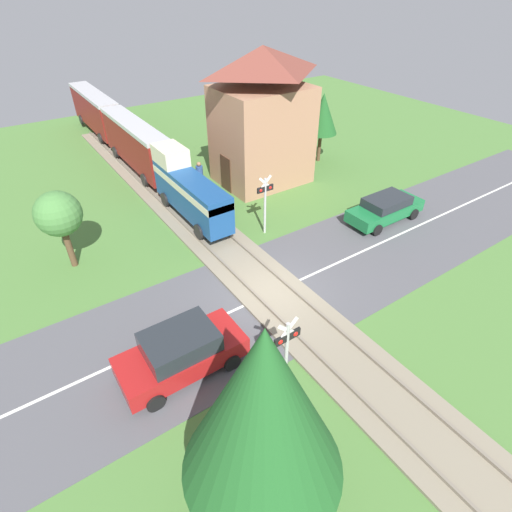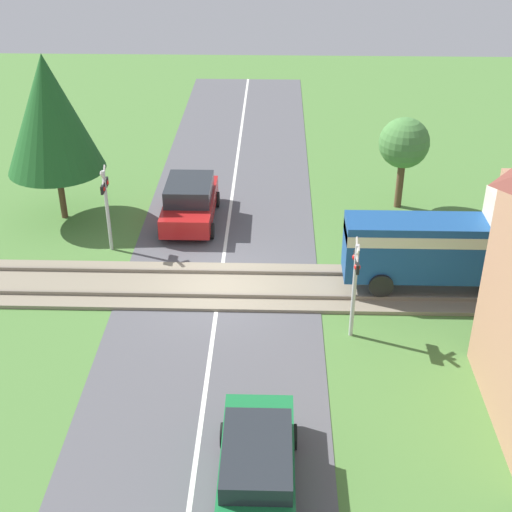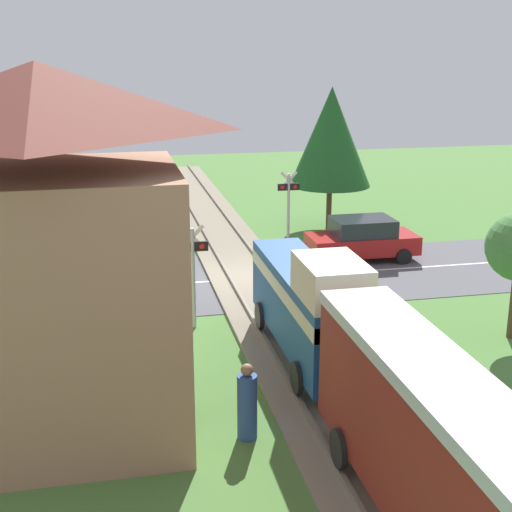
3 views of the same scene
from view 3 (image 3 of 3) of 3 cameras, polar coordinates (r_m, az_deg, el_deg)
ground_plane at (r=25.13m, az=-0.56°, el=-1.88°), size 60.00×60.00×0.00m
road_surface at (r=25.12m, az=-0.56°, el=-1.85°), size 48.00×6.40×0.02m
track_bed at (r=25.11m, az=-0.56°, el=-1.73°), size 2.80×48.00×0.24m
car_near_crossing at (r=27.47m, az=8.48°, el=1.39°), size 4.13×1.99×1.64m
crossing_signal_west_approach at (r=28.91m, az=2.62°, el=4.64°), size 0.90×0.18×3.10m
crossing_signal_east_approach at (r=20.39m, az=-5.08°, el=-0.50°), size 0.90×0.18×3.10m
station_building at (r=14.79m, az=-16.06°, el=-0.66°), size 5.54×4.45×7.67m
pedestrian_by_station at (r=15.10m, az=-0.71°, el=-11.79°), size 0.42×0.42×1.69m
tree_beyond_track at (r=31.45m, az=6.02°, el=9.46°), size 3.56×3.56×6.25m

